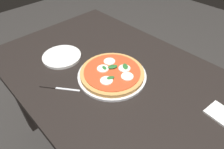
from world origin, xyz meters
TOP-DOWN VIEW (x-y plane):
  - dining_table at (0.00, 0.00)m, footprint 1.44×0.83m
  - serving_tray at (-0.07, -0.03)m, footprint 0.33×0.33m
  - pizza at (-0.07, -0.03)m, footprint 0.30×0.30m
  - plate_white at (-0.36, -0.12)m, footprint 0.20×0.20m
  - napkin at (0.41, 0.13)m, footprint 0.14×0.10m
  - knife at (-0.19, -0.27)m, footprint 0.15×0.12m

SIDE VIEW (x-z plane):
  - dining_table at x=0.00m, z-range 0.26..0.98m
  - knife at x=-0.19m, z-range 0.72..0.73m
  - napkin at x=0.41m, z-range 0.72..0.73m
  - serving_tray at x=-0.07m, z-range 0.72..0.73m
  - plate_white at x=-0.36m, z-range 0.72..0.74m
  - pizza at x=-0.07m, z-range 0.73..0.76m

